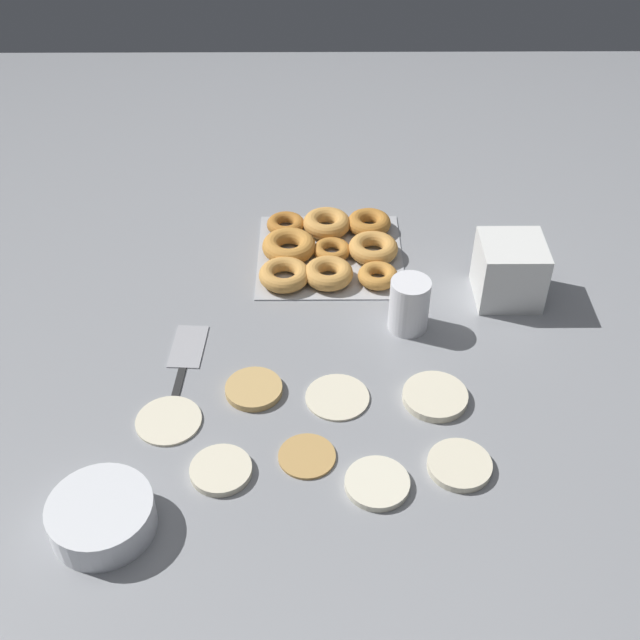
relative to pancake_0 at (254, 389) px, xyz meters
name	(u,v)px	position (x,y,z in m)	size (l,w,h in m)	color
ground_plane	(308,385)	(-0.09, -0.01, -0.01)	(3.00, 3.00, 0.00)	gray
pancake_0	(254,389)	(0.00, 0.00, 0.00)	(0.10, 0.10, 0.01)	tan
pancake_1	(168,420)	(0.14, 0.07, 0.00)	(0.11, 0.11, 0.01)	beige
pancake_2	(305,455)	(-0.09, 0.15, 0.00)	(0.09, 0.09, 0.01)	tan
pancake_3	(435,396)	(-0.32, 0.02, 0.00)	(0.11, 0.11, 0.01)	beige
pancake_4	(221,470)	(0.04, 0.18, 0.00)	(0.10, 0.10, 0.01)	beige
pancake_5	(377,483)	(-0.21, 0.21, 0.00)	(0.10, 0.10, 0.01)	silver
pancake_6	(337,396)	(-0.15, 0.02, 0.00)	(0.11, 0.11, 0.01)	beige
pancake_7	(459,465)	(-0.34, 0.17, 0.00)	(0.10, 0.10, 0.01)	beige
donut_tray	(328,249)	(-0.14, -0.41, 0.01)	(0.31, 0.30, 0.04)	#ADAFB5
batter_bowl	(102,516)	(0.21, 0.28, 0.02)	(0.16, 0.16, 0.05)	white
container_stack	(509,270)	(-0.49, -0.27, 0.06)	(0.13, 0.13, 0.13)	white
paper_cup	(409,305)	(-0.29, -0.17, 0.05)	(0.08, 0.08, 0.11)	white
spatula	(185,356)	(0.13, -0.09, 0.00)	(0.07, 0.26, 0.01)	black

